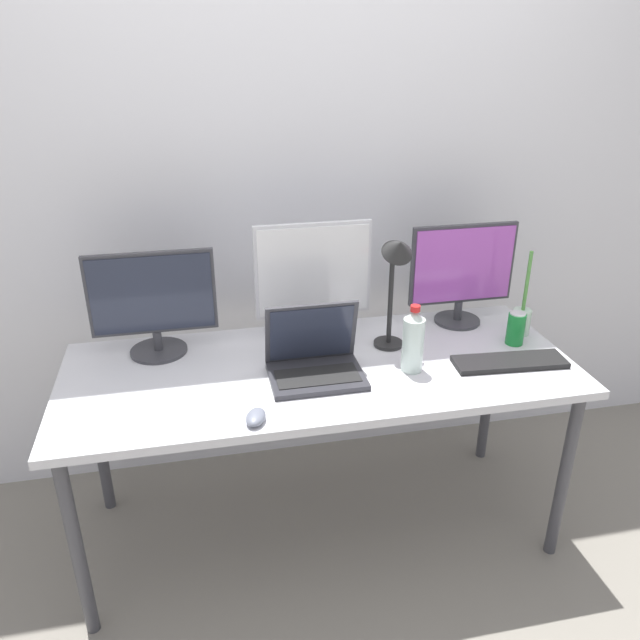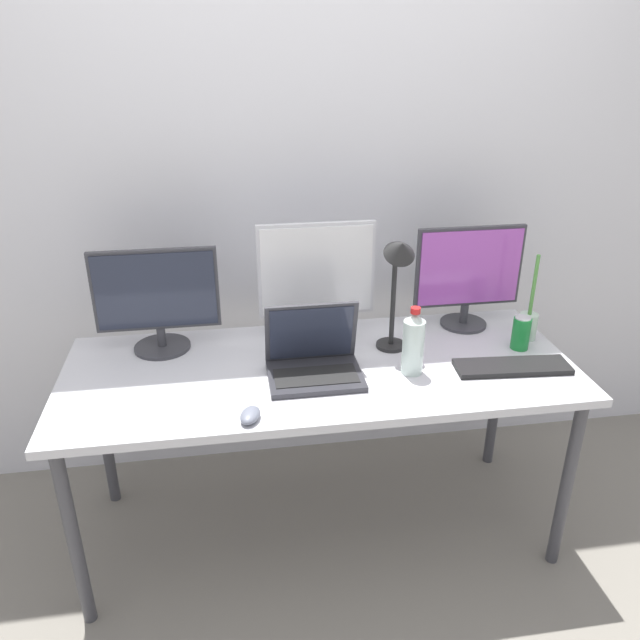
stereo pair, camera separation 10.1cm
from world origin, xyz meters
name	(u,v)px [view 1 (the left image)]	position (x,y,z in m)	size (l,w,h in m)	color
ground_plane	(320,527)	(0.00, 0.00, 0.00)	(16.00, 16.00, 0.00)	gray
wall_back	(290,173)	(0.00, 0.59, 1.30)	(7.00, 0.08, 2.60)	silver
work_desk	(320,381)	(0.00, 0.00, 0.68)	(1.80, 0.73, 0.74)	#424247
monitor_left	(153,302)	(-0.56, 0.23, 0.94)	(0.45, 0.21, 0.39)	#38383D
monitor_center	(313,277)	(0.02, 0.23, 0.99)	(0.44, 0.18, 0.45)	silver
monitor_right	(462,271)	(0.62, 0.25, 0.96)	(0.42, 0.18, 0.41)	#38383D
laptop_silver	(314,359)	(-0.03, -0.05, 0.80)	(0.32, 0.24, 0.25)	#2D2D33
keyboard_main	(509,362)	(0.66, -0.13, 0.75)	(0.40, 0.12, 0.02)	black
mouse_by_keyboard	(256,417)	(-0.26, -0.30, 0.76)	(0.06, 0.10, 0.03)	slate
water_bottle	(413,341)	(0.31, -0.09, 0.85)	(0.07, 0.07, 0.24)	silver
soda_can_near_keyboard	(516,328)	(0.76, 0.02, 0.80)	(0.07, 0.07, 0.13)	#197F33
bamboo_vase	(522,318)	(0.82, 0.10, 0.81)	(0.07, 0.07, 0.34)	#B2D1B7
desk_lamp	(396,271)	(0.29, 0.06, 1.05)	(0.11, 0.18, 0.46)	black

